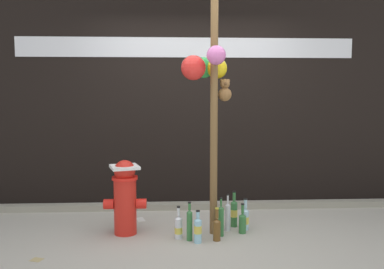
# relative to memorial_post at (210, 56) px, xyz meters

# --- Properties ---
(ground_plane) EXTENTS (14.00, 14.00, 0.00)m
(ground_plane) POSITION_rel_memorial_post_xyz_m (-0.09, -0.24, -1.84)
(ground_plane) COLOR #ADA899
(building_wall) EXTENTS (10.00, 0.21, 3.70)m
(building_wall) POSITION_rel_memorial_post_xyz_m (-0.09, 1.39, 0.01)
(building_wall) COLOR black
(building_wall) RESTS_ON ground_plane
(curb_strip) EXTENTS (8.00, 0.12, 0.08)m
(curb_strip) POSITION_rel_memorial_post_xyz_m (-0.09, 0.91, -1.80)
(curb_strip) COLOR gray
(curb_strip) RESTS_ON ground_plane
(memorial_post) EXTENTS (0.56, 0.53, 2.99)m
(memorial_post) POSITION_rel_memorial_post_xyz_m (0.00, 0.00, 0.00)
(memorial_post) COLOR brown
(memorial_post) RESTS_ON ground_plane
(fire_hydrant) EXTENTS (0.44, 0.35, 0.78)m
(fire_hydrant) POSITION_rel_memorial_post_xyz_m (-0.87, 0.03, -1.43)
(fire_hydrant) COLOR red
(fire_hydrant) RESTS_ON ground_plane
(bottle_0) EXTENTS (0.08, 0.08, 0.33)m
(bottle_0) POSITION_rel_memorial_post_xyz_m (0.06, -0.24, -1.71)
(bottle_0) COLOR brown
(bottle_0) RESTS_ON ground_plane
(bottle_1) EXTENTS (0.08, 0.08, 0.33)m
(bottle_1) POSITION_rel_memorial_post_xyz_m (-0.32, -0.15, -1.72)
(bottle_1) COLOR silver
(bottle_1) RESTS_ON ground_plane
(bottle_2) EXTENTS (0.08, 0.08, 0.34)m
(bottle_2) POSITION_rel_memorial_post_xyz_m (0.40, 0.08, -1.71)
(bottle_2) COLOR #B2DBEA
(bottle_2) RESTS_ON ground_plane
(bottle_3) EXTENTS (0.06, 0.06, 0.39)m
(bottle_3) POSITION_rel_memorial_post_xyz_m (-0.22, -0.22, -1.67)
(bottle_3) COLOR #337038
(bottle_3) RESTS_ON ground_plane
(bottle_4) EXTENTS (0.06, 0.06, 0.40)m
(bottle_4) POSITION_rel_memorial_post_xyz_m (0.21, 0.06, -1.68)
(bottle_4) COLOR silver
(bottle_4) RESTS_ON ground_plane
(bottle_5) EXTENTS (0.07, 0.07, 0.40)m
(bottle_5) POSITION_rel_memorial_post_xyz_m (0.29, 0.19, -1.68)
(bottle_5) COLOR #337038
(bottle_5) RESTS_ON ground_plane
(bottle_6) EXTENTS (0.08, 0.08, 0.32)m
(bottle_6) POSITION_rel_memorial_post_xyz_m (0.35, -0.03, -1.72)
(bottle_6) COLOR #337038
(bottle_6) RESTS_ON ground_plane
(bottle_7) EXTENTS (0.06, 0.06, 0.40)m
(bottle_7) POSITION_rel_memorial_post_xyz_m (0.11, -0.10, -1.68)
(bottle_7) COLOR #337038
(bottle_7) RESTS_ON ground_plane
(bottle_8) EXTENTS (0.08, 0.08, 0.33)m
(bottle_8) POSITION_rel_memorial_post_xyz_m (-0.14, -0.29, -1.70)
(bottle_8) COLOR #93CCE0
(bottle_8) RESTS_ON ground_plane
(litter_0) EXTENTS (0.13, 0.18, 0.01)m
(litter_0) POSITION_rel_memorial_post_xyz_m (-0.75, 0.50, -1.84)
(litter_0) COLOR silver
(litter_0) RESTS_ON ground_plane
(litter_1) EXTENTS (0.12, 0.12, 0.01)m
(litter_1) POSITION_rel_memorial_post_xyz_m (-1.59, -0.63, -1.84)
(litter_1) COLOR tan
(litter_1) RESTS_ON ground_plane
(litter_2) EXTENTS (0.15, 0.17, 0.01)m
(litter_2) POSITION_rel_memorial_post_xyz_m (-1.50, 0.94, -1.84)
(litter_2) COLOR #8C99B2
(litter_2) RESTS_ON ground_plane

